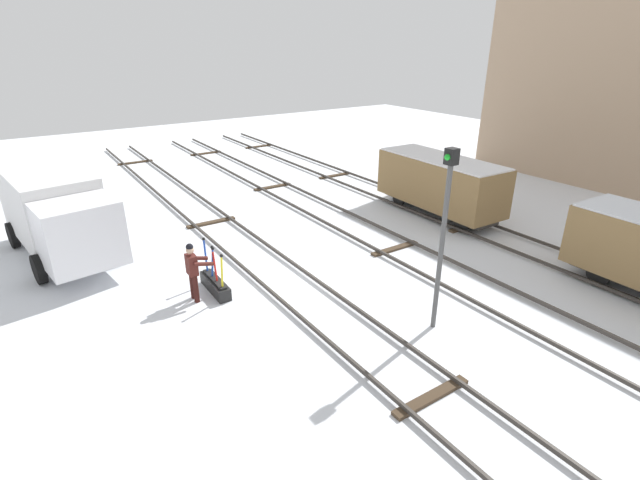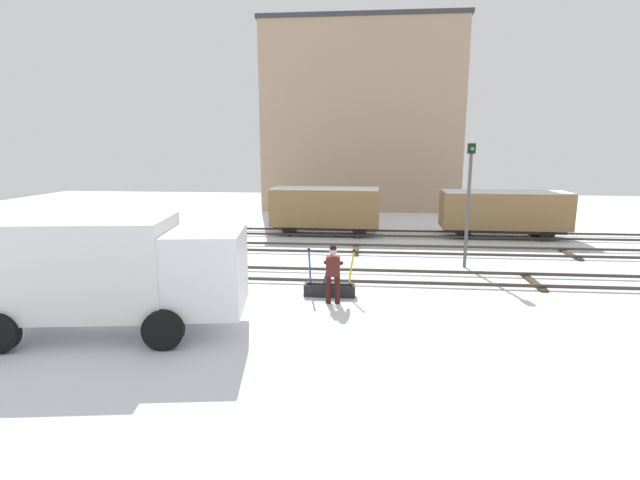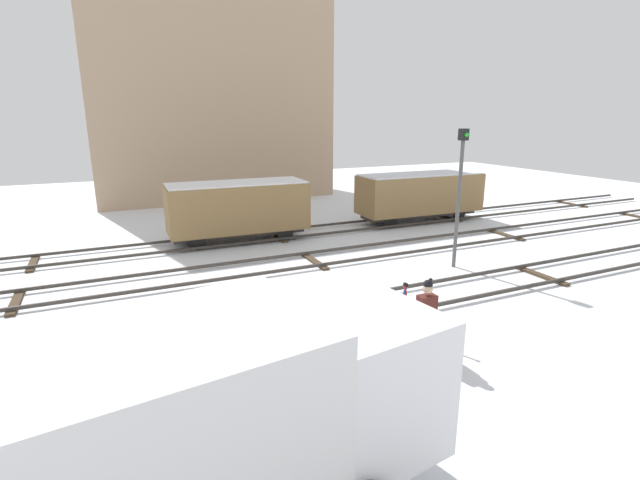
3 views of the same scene
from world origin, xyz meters
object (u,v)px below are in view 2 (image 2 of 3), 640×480
rail_worker (333,271)px  freight_car_mid_siding (504,211)px  switch_lever_frame (330,288)px  freight_car_back_track (325,208)px  delivery_truck (109,268)px  signal_post (469,194)px

rail_worker → freight_car_mid_siding: bearing=55.1°
switch_lever_frame → freight_car_back_track: (-0.95, 9.99, 1.12)m
switch_lever_frame → freight_car_mid_siding: (7.77, 9.99, 1.08)m
switch_lever_frame → delivery_truck: size_ratio=0.24×
rail_worker → freight_car_back_track: freight_car_back_track is taller
switch_lever_frame → delivery_truck: delivery_truck is taller
delivery_truck → freight_car_back_track: (4.03, 13.18, -0.21)m
delivery_truck → signal_post: (9.70, 7.05, 1.13)m
rail_worker → delivery_truck: bearing=-152.5°
rail_worker → signal_post: signal_post is taller
rail_worker → freight_car_mid_siding: size_ratio=0.28×
freight_car_back_track → freight_car_mid_siding: freight_car_back_track is taller
switch_lever_frame → signal_post: size_ratio=0.34×
freight_car_mid_siding → freight_car_back_track: bearing=-178.5°
signal_post → freight_car_back_track: signal_post is taller
switch_lever_frame → freight_car_mid_siding: freight_car_mid_siding is taller
switch_lever_frame → delivery_truck: 6.07m
rail_worker → freight_car_mid_siding: freight_car_mid_siding is taller
delivery_truck → rail_worker: bearing=18.6°
switch_lever_frame → delivery_truck: bearing=-146.6°
freight_car_back_track → freight_car_mid_siding: size_ratio=0.91×
signal_post → freight_car_mid_siding: bearing=63.6°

